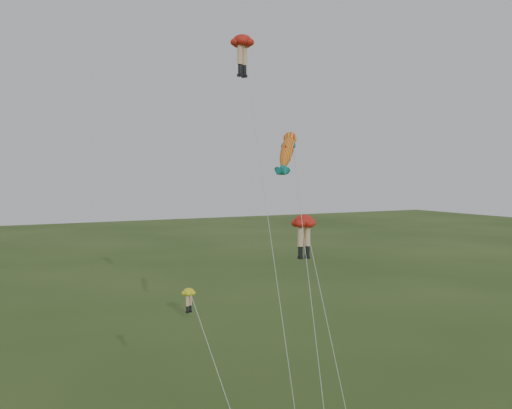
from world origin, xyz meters
name	(u,v)px	position (x,y,z in m)	size (l,w,h in m)	color
legs_kite_red_high	(243,47)	(2.20, 10.69, 23.47)	(3.66, 12.98, 24.38)	red
legs_kite_red_mid	(304,226)	(3.31, 4.39, 11.50)	(1.91, 7.56, 12.24)	red
legs_kite_yellow	(193,307)	(-4.44, 3.25, 7.59)	(1.27, 8.02, 8.52)	yellow
fish_kite	(287,151)	(3.14, 6.18, 16.17)	(4.07, 10.22, 17.75)	yellow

